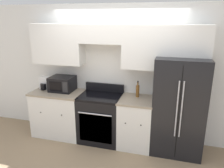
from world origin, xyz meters
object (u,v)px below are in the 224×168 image
microwave (62,84)px  bottle (138,91)px  refrigerator (178,106)px  oven_range (101,118)px

microwave → bottle: (1.52, 0.04, -0.02)m
refrigerator → microwave: refrigerator is taller
oven_range → microwave: 1.03m
oven_range → microwave: bearing=174.0°
refrigerator → microwave: size_ratio=3.72×
oven_range → bottle: 0.91m
bottle → microwave: bearing=-178.5°
refrigerator → microwave: (-2.26, 0.06, 0.21)m
refrigerator → bottle: bearing=172.7°
oven_range → bottle: size_ratio=3.55×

